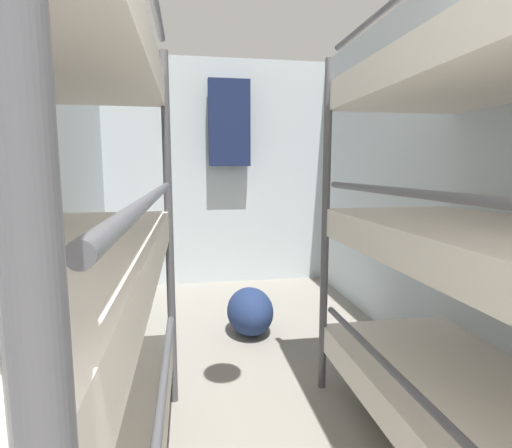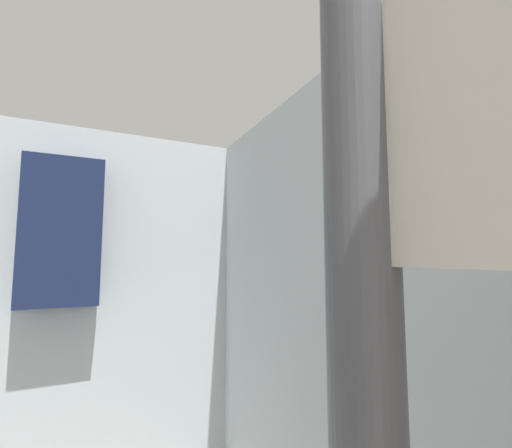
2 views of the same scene
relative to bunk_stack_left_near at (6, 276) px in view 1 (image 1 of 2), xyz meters
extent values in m
cube|color=silver|center=(2.06, 0.94, 0.23)|extent=(0.06, 4.86, 2.47)
cube|color=silver|center=(0.82, 3.33, 0.23)|extent=(2.55, 0.06, 2.47)
cylinder|color=#4C4C51|center=(0.38, 0.99, -0.07)|extent=(0.04, 0.04, 1.87)
cylinder|color=#4C4C51|center=(0.38, 0.06, -0.48)|extent=(0.03, 1.61, 0.03)
cube|color=silver|center=(-0.01, 0.06, -0.01)|extent=(0.78, 1.89, 0.15)
cylinder|color=#4C4C51|center=(0.38, 0.06, 0.20)|extent=(0.03, 1.61, 0.03)
cylinder|color=#4C4C51|center=(1.25, 0.99, -0.07)|extent=(0.04, 0.04, 1.87)
cube|color=silver|center=(1.64, 0.06, -0.70)|extent=(0.78, 1.89, 0.15)
cylinder|color=#4C4C51|center=(1.25, 0.06, -0.48)|extent=(0.03, 1.61, 0.03)
cylinder|color=#4C4C51|center=(1.25, 0.06, 0.20)|extent=(0.03, 1.61, 0.03)
ellipsoid|color=navy|center=(0.95, 1.83, -0.82)|extent=(0.36, 0.49, 0.36)
cube|color=#192347|center=(0.93, 3.18, 0.76)|extent=(0.44, 0.12, 0.90)
camera|label=1|loc=(0.49, -1.14, 0.29)|focal=28.00mm
camera|label=2|loc=(1.10, 0.83, 0.60)|focal=24.00mm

